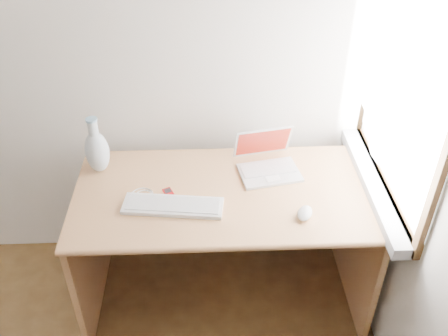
{
  "coord_description": "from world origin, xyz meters",
  "views": [
    {
      "loc": [
        0.88,
        -0.58,
        2.31
      ],
      "look_at": [
        0.96,
        1.35,
        0.87
      ],
      "focal_mm": 40.0,
      "sensor_mm": 36.0,
      "label": 1
    }
  ],
  "objects_px": {
    "vase": "(97,150)",
    "desk": "(224,213)",
    "laptop": "(269,162)",
    "external_keyboard": "(173,206)"
  },
  "relations": [
    {
      "from": "external_keyboard",
      "to": "vase",
      "type": "bearing_deg",
      "value": 148.34
    },
    {
      "from": "desk",
      "to": "vase",
      "type": "height_order",
      "value": "vase"
    },
    {
      "from": "vase",
      "to": "desk",
      "type": "bearing_deg",
      "value": -9.71
    },
    {
      "from": "vase",
      "to": "laptop",
      "type": "bearing_deg",
      "value": -1.85
    },
    {
      "from": "desk",
      "to": "laptop",
      "type": "bearing_deg",
      "value": 18.86
    },
    {
      "from": "desk",
      "to": "external_keyboard",
      "type": "bearing_deg",
      "value": -141.08
    },
    {
      "from": "desk",
      "to": "laptop",
      "type": "height_order",
      "value": "laptop"
    },
    {
      "from": "desk",
      "to": "laptop",
      "type": "relative_size",
      "value": 4.43
    },
    {
      "from": "laptop",
      "to": "external_keyboard",
      "type": "relative_size",
      "value": 0.69
    },
    {
      "from": "desk",
      "to": "external_keyboard",
      "type": "distance_m",
      "value": 0.39
    }
  ]
}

